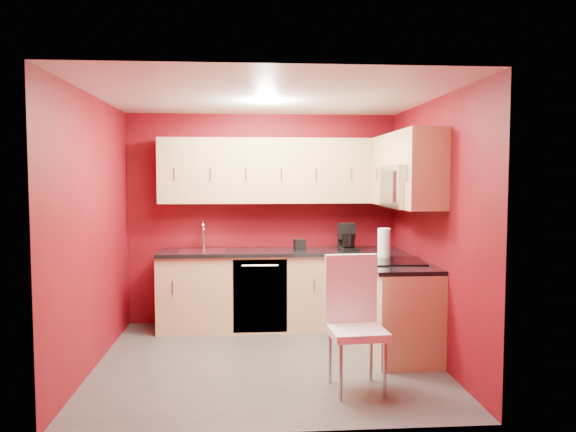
{
  "coord_description": "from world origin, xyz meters",
  "views": [
    {
      "loc": [
        -0.2,
        -5.24,
        1.76
      ],
      "look_at": [
        0.23,
        0.55,
        1.35
      ],
      "focal_mm": 35.0,
      "sensor_mm": 36.0,
      "label": 1
    }
  ],
  "objects": [
    {
      "name": "countertop_back",
      "position": [
        0.2,
        1.19,
        0.89
      ],
      "size": [
        2.8,
        0.63,
        0.04
      ],
      "primitive_type": "cube",
      "color": "black",
      "rests_on": "base_cabinets_back"
    },
    {
      "name": "cooktop",
      "position": [
        1.28,
        0.2,
        0.92
      ],
      "size": [
        0.5,
        0.55,
        0.01
      ],
      "primitive_type": "cube",
      "color": "black",
      "rests_on": "countertop_right"
    },
    {
      "name": "countertop_right",
      "position": [
        1.29,
        0.23,
        0.89
      ],
      "size": [
        0.63,
        1.27,
        0.04
      ],
      "primitive_type": "cube",
      "color": "black",
      "rests_on": "base_cabinets_right"
    },
    {
      "name": "wall_back",
      "position": [
        0.0,
        1.5,
        1.25
      ],
      "size": [
        3.2,
        0.0,
        3.2
      ],
      "primitive_type": "plane",
      "rotation": [
        1.57,
        0.0,
        0.0
      ],
      "color": "maroon",
      "rests_on": "floor"
    },
    {
      "name": "wall_right",
      "position": [
        1.6,
        0.0,
        1.25
      ],
      "size": [
        0.0,
        3.0,
        3.0
      ],
      "primitive_type": "plane",
      "rotation": [
        1.57,
        0.0,
        -1.57
      ],
      "color": "maroon",
      "rests_on": "floor"
    },
    {
      "name": "upper_cabinets_back",
      "position": [
        0.2,
        1.32,
        1.83
      ],
      "size": [
        2.8,
        0.35,
        0.75
      ],
      "primitive_type": "cube",
      "color": "tan",
      "rests_on": "wall_back"
    },
    {
      "name": "coffee_maker",
      "position": [
        0.97,
        1.1,
        1.07
      ],
      "size": [
        0.23,
        0.28,
        0.31
      ],
      "primitive_type": null,
      "rotation": [
        0.0,
        0.0,
        0.18
      ],
      "color": "black",
      "rests_on": "countertop_back"
    },
    {
      "name": "dining_chair",
      "position": [
        0.7,
        -0.78,
        0.55
      ],
      "size": [
        0.48,
        0.5,
        1.1
      ],
      "primitive_type": null,
      "rotation": [
        0.0,
        0.0,
        0.07
      ],
      "color": "white",
      "rests_on": "floor"
    },
    {
      "name": "base_cabinets_back",
      "position": [
        0.2,
        1.2,
        0.43
      ],
      "size": [
        2.8,
        0.6,
        0.87
      ],
      "primitive_type": "cube",
      "color": "tan",
      "rests_on": "floor"
    },
    {
      "name": "napkin_holder",
      "position": [
        0.41,
        1.14,
        0.97
      ],
      "size": [
        0.14,
        0.14,
        0.13
      ],
      "primitive_type": null,
      "rotation": [
        0.0,
        0.0,
        0.16
      ],
      "color": "black",
      "rests_on": "countertop_back"
    },
    {
      "name": "floor",
      "position": [
        0.0,
        0.0,
        0.0
      ],
      "size": [
        3.2,
        3.2,
        0.0
      ],
      "primitive_type": "plane",
      "color": "#484543",
      "rests_on": "ground"
    },
    {
      "name": "wall_front",
      "position": [
        0.0,
        -1.5,
        1.25
      ],
      "size": [
        3.2,
        0.0,
        3.2
      ],
      "primitive_type": "plane",
      "rotation": [
        -1.57,
        0.0,
        0.0
      ],
      "color": "maroon",
      "rests_on": "floor"
    },
    {
      "name": "sink",
      "position": [
        -0.7,
        1.2,
        0.94
      ],
      "size": [
        0.52,
        0.42,
        0.35
      ],
      "color": "silver",
      "rests_on": "countertop_back"
    },
    {
      "name": "paper_towel",
      "position": [
        1.23,
        0.47,
        1.07
      ],
      "size": [
        0.22,
        0.22,
        0.31
      ],
      "primitive_type": null,
      "rotation": [
        0.0,
        0.0,
        -0.29
      ],
      "color": "white",
      "rests_on": "countertop_right"
    },
    {
      "name": "microwave",
      "position": [
        1.39,
        0.2,
        1.66
      ],
      "size": [
        0.42,
        0.76,
        0.42
      ],
      "color": "silver",
      "rests_on": "upper_cabinets_right"
    },
    {
      "name": "downlight",
      "position": [
        0.0,
        0.3,
        2.48
      ],
      "size": [
        0.2,
        0.2,
        0.01
      ],
      "primitive_type": "cylinder",
      "color": "white",
      "rests_on": "ceiling"
    },
    {
      "name": "upper_cabinets_right",
      "position": [
        1.42,
        0.44,
        1.89
      ],
      "size": [
        0.35,
        1.55,
        0.75
      ],
      "color": "tan",
      "rests_on": "wall_right"
    },
    {
      "name": "dishwasher_front",
      "position": [
        -0.05,
        0.91,
        0.43
      ],
      "size": [
        0.6,
        0.02,
        0.82
      ],
      "primitive_type": "cube",
      "color": "black",
      "rests_on": "base_cabinets_back"
    },
    {
      "name": "base_cabinets_right",
      "position": [
        1.3,
        0.25,
        0.43
      ],
      "size": [
        0.6,
        1.3,
        0.87
      ],
      "primitive_type": "cube",
      "color": "tan",
      "rests_on": "floor"
    },
    {
      "name": "wall_left",
      "position": [
        -1.6,
        0.0,
        1.25
      ],
      "size": [
        0.0,
        3.0,
        3.0
      ],
      "primitive_type": "plane",
      "rotation": [
        1.57,
        0.0,
        1.57
      ],
      "color": "maroon",
      "rests_on": "floor"
    },
    {
      "name": "ceiling",
      "position": [
        0.0,
        0.0,
        2.5
      ],
      "size": [
        3.2,
        3.2,
        0.0
      ],
      "primitive_type": "plane",
      "rotation": [
        3.14,
        0.0,
        0.0
      ],
      "color": "white",
      "rests_on": "wall_back"
    }
  ]
}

